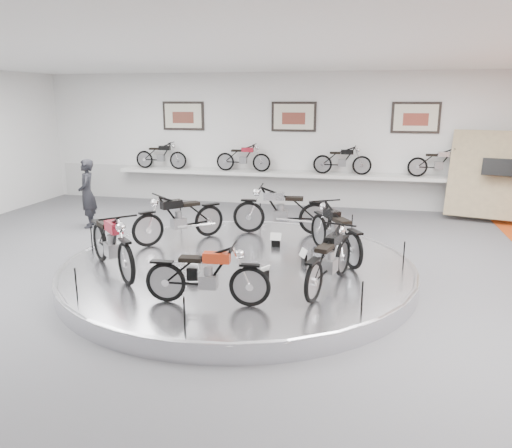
% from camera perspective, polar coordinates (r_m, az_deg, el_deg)
% --- Properties ---
extents(floor, '(16.00, 16.00, 0.00)m').
position_cam_1_polar(floor, '(9.05, -2.51, -6.72)').
color(floor, '#515154').
rests_on(floor, ground).
extents(ceiling, '(16.00, 16.00, 0.00)m').
position_cam_1_polar(ceiling, '(8.49, -2.81, 19.40)').
color(ceiling, white).
rests_on(ceiling, wall_back).
extents(wall_back, '(16.00, 0.00, 16.00)m').
position_cam_1_polar(wall_back, '(15.37, 4.31, 9.52)').
color(wall_back, silver).
rests_on(wall_back, floor).
extents(dado_band, '(15.68, 0.04, 1.10)m').
position_cam_1_polar(dado_band, '(15.53, 4.20, 4.18)').
color(dado_band, '#BCBCBA').
rests_on(dado_band, floor).
extents(display_platform, '(6.40, 6.40, 0.30)m').
position_cam_1_polar(display_platform, '(9.27, -2.03, -5.21)').
color(display_platform, silver).
rests_on(display_platform, floor).
extents(platform_rim, '(6.40, 6.40, 0.10)m').
position_cam_1_polar(platform_rim, '(9.23, -2.04, -4.51)').
color(platform_rim, '#B2B2BA').
rests_on(platform_rim, display_platform).
extents(shelf, '(11.00, 0.55, 0.10)m').
position_cam_1_polar(shelf, '(15.19, 4.07, 5.68)').
color(shelf, silver).
rests_on(shelf, wall_back).
extents(poster_left, '(1.35, 0.06, 0.88)m').
position_cam_1_polar(poster_left, '(16.17, -8.31, 12.13)').
color(poster_left, beige).
rests_on(poster_left, wall_back).
extents(poster_center, '(1.35, 0.06, 0.88)m').
position_cam_1_polar(poster_center, '(15.29, 4.33, 12.13)').
color(poster_center, beige).
rests_on(poster_center, wall_back).
extents(poster_right, '(1.35, 0.06, 0.88)m').
position_cam_1_polar(poster_right, '(15.18, 17.79, 11.50)').
color(poster_right, beige).
rests_on(poster_right, wall_back).
extents(display_panel, '(2.56, 1.52, 2.30)m').
position_cam_1_polar(display_panel, '(14.78, 25.79, 5.06)').
color(display_panel, tan).
rests_on(display_panel, floor).
extents(shelf_bike_a, '(1.22, 0.43, 0.73)m').
position_cam_1_polar(shelf_bike_a, '(16.29, -10.80, 7.51)').
color(shelf_bike_a, black).
rests_on(shelf_bike_a, shelf).
extents(shelf_bike_b, '(1.22, 0.43, 0.73)m').
position_cam_1_polar(shelf_bike_b, '(15.42, -1.47, 7.39)').
color(shelf_bike_b, maroon).
rests_on(shelf_bike_b, shelf).
extents(shelf_bike_c, '(1.22, 0.43, 0.73)m').
position_cam_1_polar(shelf_bike_c, '(14.98, 9.82, 7.00)').
color(shelf_bike_c, black).
rests_on(shelf_bike_c, shelf).
extents(shelf_bike_d, '(1.22, 0.43, 0.73)m').
position_cam_1_polar(shelf_bike_d, '(15.09, 20.16, 6.40)').
color(shelf_bike_d, silver).
rests_on(shelf_bike_d, shelf).
extents(bike_a, '(1.42, 1.82, 1.03)m').
position_cam_1_polar(bike_a, '(9.44, 9.03, -0.79)').
color(bike_a, black).
rests_on(bike_a, display_platform).
extents(bike_b, '(1.90, 0.82, 1.08)m').
position_cam_1_polar(bike_b, '(11.00, 2.96, 1.63)').
color(bike_b, silver).
rests_on(bike_b, display_platform).
extents(bike_c, '(1.66, 1.73, 1.04)m').
position_cam_1_polar(bike_c, '(10.52, -8.76, 0.79)').
color(bike_c, black).
rests_on(bike_c, display_platform).
extents(bike_d, '(1.77, 1.75, 1.08)m').
position_cam_1_polar(bike_d, '(8.87, -16.18, -1.98)').
color(bike_d, maroon).
rests_on(bike_d, display_platform).
extents(bike_e, '(1.61, 0.68, 0.92)m').
position_cam_1_polar(bike_e, '(7.25, -5.62, -5.73)').
color(bike_e, '#B63115').
rests_on(bike_e, display_platform).
extents(bike_f, '(1.00, 1.75, 0.97)m').
position_cam_1_polar(bike_f, '(7.90, 8.41, -3.94)').
color(bike_f, black).
rests_on(bike_f, display_platform).
extents(visitor, '(0.65, 0.76, 1.75)m').
position_cam_1_polar(visitor, '(13.43, -18.73, 3.31)').
color(visitor, black).
rests_on(visitor, floor).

